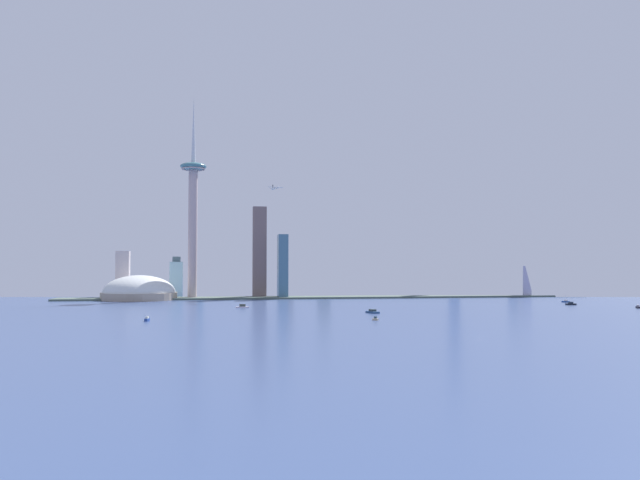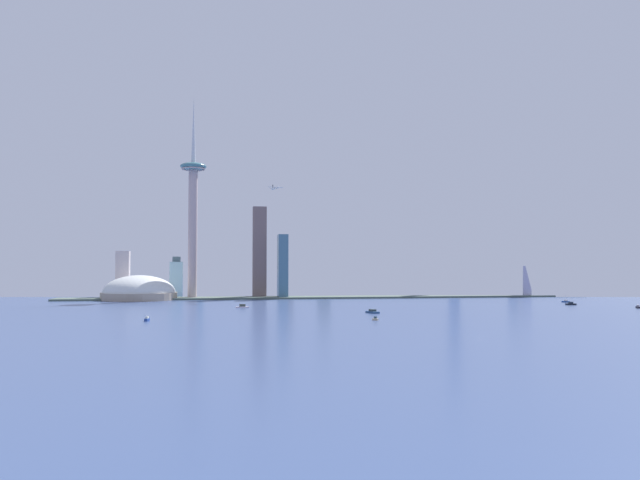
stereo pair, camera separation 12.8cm
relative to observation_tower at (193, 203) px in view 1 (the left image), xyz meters
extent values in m
plane|color=#3B4F7E|center=(214.34, -549.20, -144.70)|extent=(6000.00, 6000.00, 0.00)
cube|color=#516257|center=(214.34, -7.14, -143.32)|extent=(820.24, 50.68, 2.77)
cylinder|color=#BFA5A3|center=(0.00, 0.00, -44.67)|extent=(13.57, 13.57, 200.06)
ellipsoid|color=teal|center=(0.00, 0.00, 55.36)|extent=(39.46, 39.46, 11.23)
torus|color=#BFA5A3|center=(0.00, 0.00, 51.43)|extent=(35.79, 35.79, 2.25)
cone|color=silver|center=(0.00, 0.00, 112.31)|extent=(6.79, 6.79, 102.69)
cylinder|color=tan|center=(-75.81, -9.80, -139.34)|extent=(108.83, 108.83, 10.72)
ellipsoid|color=silver|center=(-75.81, -9.80, -133.98)|extent=(103.39, 103.39, 50.64)
cube|color=#755F5D|center=(101.33, 12.84, -74.06)|extent=(20.70, 18.31, 141.28)
cube|color=#C1B3B5|center=(-106.38, 40.93, -108.50)|extent=(19.97, 17.72, 72.41)
cube|color=#B0AAC8|center=(525.89, -17.04, -119.83)|extent=(13.74, 19.01, 49.74)
cube|color=slate|center=(525.89, -17.04, -92.31)|extent=(8.24, 11.40, 5.32)
cube|color=#436B83|center=(135.51, -5.26, -95.87)|extent=(14.80, 25.95, 97.67)
cube|color=slate|center=(216.51, 92.78, -111.94)|extent=(20.73, 15.75, 65.53)
cube|color=#64605F|center=(216.51, 92.78, -76.88)|extent=(12.44, 9.45, 4.60)
cube|color=#A89187|center=(146.45, 53.52, -109.80)|extent=(24.95, 16.25, 69.80)
cube|color=#54595D|center=(146.45, 53.52, -69.02)|extent=(14.97, 9.75, 11.76)
cube|color=#94BECB|center=(-26.93, 60.57, -116.58)|extent=(19.94, 25.49, 56.26)
cube|color=#4D6369|center=(-26.93, 60.57, -84.37)|extent=(11.96, 15.29, 8.16)
cube|color=slate|center=(544.51, 38.97, -111.99)|extent=(27.18, 26.19, 65.42)
cube|color=#5D79A8|center=(446.46, 84.79, -55.36)|extent=(14.33, 16.20, 178.69)
cube|color=#77A3BC|center=(3.80, 93.43, -93.26)|extent=(21.41, 27.26, 102.88)
cube|color=#635D5C|center=(3.80, 93.43, -35.88)|extent=(12.85, 16.36, 11.90)
cube|color=navy|center=(196.22, -321.24, -143.72)|extent=(11.51, 19.11, 1.96)
cube|color=#2D3A3B|center=(196.22, -321.24, -141.70)|extent=(6.84, 8.89, 2.08)
cube|color=black|center=(478.03, -228.31, -143.70)|extent=(13.48, 7.99, 2.00)
cube|color=#273342|center=(478.03, -228.31, -141.61)|extent=(6.27, 4.53, 2.17)
cylinder|color=silver|center=(478.03, -228.31, -138.19)|extent=(0.24, 0.24, 4.67)
cube|color=#22202D|center=(521.48, -297.01, -143.67)|extent=(7.80, 11.64, 2.07)
cube|color=#9F9CA7|center=(521.48, -297.01, -141.72)|extent=(4.20, 5.48, 1.82)
cube|color=white|center=(65.73, -214.58, -143.91)|extent=(15.71, 7.33, 1.58)
cube|color=#3C4137|center=(65.73, -214.58, -141.70)|extent=(7.14, 4.29, 2.85)
cube|color=navy|center=(504.32, -172.85, -143.79)|extent=(10.40, 8.92, 1.82)
cube|color=silver|center=(504.32, -172.85, -142.07)|extent=(5.05, 4.56, 1.63)
cylinder|color=silver|center=(504.32, -172.85, -137.79)|extent=(0.24, 0.24, 6.92)
cube|color=#254490|center=(-25.84, -381.89, -143.52)|extent=(4.35, 7.90, 2.37)
cube|color=silver|center=(-25.84, -381.89, -141.35)|extent=(2.64, 3.63, 1.98)
cube|color=beige|center=(176.93, -407.16, -143.80)|extent=(4.75, 6.16, 1.81)
cube|color=#273F46|center=(176.93, -407.16, -142.04)|extent=(2.52, 2.97, 1.71)
cylinder|color=silver|center=(121.97, -26.75, 21.64)|extent=(9.80, 23.97, 2.79)
sphere|color=silver|center=(125.54, -38.32, 21.64)|extent=(2.79, 2.79, 2.79)
cube|color=silver|center=(121.97, -26.75, 22.89)|extent=(23.62, 9.46, 0.50)
cube|color=silver|center=(118.98, -17.03, 22.05)|extent=(8.53, 4.15, 0.40)
cube|color=#2D333D|center=(118.98, -17.03, 25.53)|extent=(1.00, 1.83, 5.00)
camera|label=1|loc=(33.67, -959.45, -96.23)|focal=35.19mm
camera|label=2|loc=(33.79, -959.47, -96.23)|focal=35.19mm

